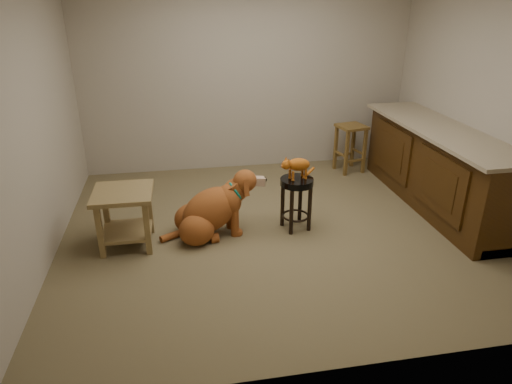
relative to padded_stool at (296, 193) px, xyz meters
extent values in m
cube|color=brown|center=(-0.18, 0.00, -0.40)|extent=(4.50, 4.00, 0.01)
cube|color=#A19581|center=(-0.18, 2.00, 0.90)|extent=(4.50, 0.04, 2.60)
cube|color=#A19581|center=(-0.18, -2.00, 0.90)|extent=(4.50, 0.04, 2.60)
cube|color=#A19581|center=(-2.43, 0.00, 0.90)|extent=(0.04, 4.00, 2.60)
cube|color=#A19581|center=(2.07, 0.00, 0.90)|extent=(0.04, 4.00, 2.60)
cube|color=#3F250B|center=(1.77, 0.30, 0.05)|extent=(0.60, 2.50, 0.90)
cube|color=gray|center=(1.74, 0.30, 0.52)|extent=(0.70, 2.56, 0.04)
cube|color=black|center=(1.81, 0.30, -0.35)|extent=(0.52, 2.50, 0.10)
cube|color=#3F250B|center=(1.46, -0.25, 0.10)|extent=(0.02, 0.90, 0.62)
cube|color=#3F250B|center=(1.46, 0.85, 0.10)|extent=(0.02, 0.90, 0.62)
cube|color=#341E09|center=(1.45, -0.25, 0.10)|extent=(0.02, 0.60, 0.40)
cube|color=#341E09|center=(1.45, 0.85, 0.10)|extent=(0.02, 0.60, 0.40)
cylinder|color=black|center=(0.08, 0.13, -0.15)|extent=(0.04, 0.04, 0.50)
cylinder|color=black|center=(-0.13, 0.08, -0.15)|extent=(0.04, 0.04, 0.50)
cylinder|color=black|center=(0.13, -0.08, -0.15)|extent=(0.04, 0.04, 0.50)
cylinder|color=black|center=(-0.08, -0.13, -0.15)|extent=(0.04, 0.04, 0.50)
torus|color=black|center=(0.00, 0.00, -0.26)|extent=(0.35, 0.35, 0.02)
cylinder|color=black|center=(0.00, 0.00, 0.13)|extent=(0.35, 0.35, 0.07)
cube|color=brown|center=(1.29, 1.70, -0.09)|extent=(0.05, 0.05, 0.62)
cube|color=brown|center=(1.01, 1.64, -0.09)|extent=(0.05, 0.05, 0.62)
cube|color=brown|center=(1.35, 1.42, -0.09)|extent=(0.05, 0.05, 0.62)
cube|color=brown|center=(1.07, 1.36, -0.09)|extent=(0.05, 0.05, 0.62)
cube|color=brown|center=(1.18, 1.53, 0.24)|extent=(0.42, 0.42, 0.04)
cube|color=olive|center=(-1.52, 0.17, -0.13)|extent=(0.05, 0.05, 0.54)
cube|color=olive|center=(-1.95, 0.17, -0.13)|extent=(0.05, 0.05, 0.54)
cube|color=olive|center=(-1.53, -0.26, -0.13)|extent=(0.05, 0.05, 0.54)
cube|color=olive|center=(-1.96, -0.26, -0.13)|extent=(0.05, 0.05, 0.54)
cube|color=olive|center=(-1.74, -0.04, 0.16)|extent=(0.57, 0.57, 0.04)
cube|color=olive|center=(-1.74, -0.04, -0.25)|extent=(0.48, 0.48, 0.03)
ellipsoid|color=brown|center=(-1.10, 0.11, -0.25)|extent=(0.40, 0.34, 0.33)
ellipsoid|color=brown|center=(-1.06, -0.15, -0.25)|extent=(0.40, 0.34, 0.33)
cylinder|color=brown|center=(-0.93, 0.15, -0.36)|extent=(0.10, 0.11, 0.10)
cylinder|color=brown|center=(-0.88, -0.15, -0.36)|extent=(0.10, 0.11, 0.10)
ellipsoid|color=brown|center=(-0.91, 0.00, -0.12)|extent=(0.79, 0.49, 0.66)
ellipsoid|color=brown|center=(-0.71, 0.03, -0.04)|extent=(0.32, 0.34, 0.34)
cylinder|color=brown|center=(-0.69, 0.13, -0.21)|extent=(0.10, 0.10, 0.39)
cylinder|color=brown|center=(-0.66, -0.05, -0.21)|extent=(0.10, 0.10, 0.39)
sphere|color=brown|center=(-0.66, 0.13, -0.38)|extent=(0.10, 0.10, 0.10)
sphere|color=brown|center=(-0.63, -0.05, -0.38)|extent=(0.10, 0.10, 0.10)
cylinder|color=brown|center=(-0.63, 0.04, 0.07)|extent=(0.26, 0.21, 0.25)
ellipsoid|color=brown|center=(-0.53, 0.06, 0.16)|extent=(0.28, 0.26, 0.23)
cube|color=tan|center=(-0.40, 0.08, 0.14)|extent=(0.17, 0.11, 0.11)
sphere|color=black|center=(-0.33, 0.09, 0.14)|extent=(0.06, 0.06, 0.06)
cube|color=brown|center=(-0.57, 0.16, 0.13)|extent=(0.06, 0.07, 0.17)
cube|color=brown|center=(-0.54, -0.05, 0.13)|extent=(0.06, 0.07, 0.17)
torus|color=#0E7258|center=(-0.63, 0.04, 0.06)|extent=(0.16, 0.24, 0.20)
cylinder|color=#D8BF4C|center=(-0.58, 0.05, -0.02)|extent=(0.01, 0.05, 0.04)
cylinder|color=brown|center=(-1.29, 0.00, -0.37)|extent=(0.30, 0.21, 0.07)
ellipsoid|color=#A54E10|center=(0.01, 0.00, 0.32)|extent=(0.29, 0.18, 0.17)
cylinder|color=#A54E10|center=(-0.07, 0.02, 0.22)|extent=(0.03, 0.03, 0.10)
sphere|color=#A54E10|center=(-0.07, 0.02, 0.18)|extent=(0.03, 0.03, 0.03)
cylinder|color=#A54E10|center=(-0.06, -0.05, 0.22)|extent=(0.03, 0.03, 0.10)
sphere|color=#A54E10|center=(-0.06, -0.05, 0.18)|extent=(0.03, 0.03, 0.03)
cylinder|color=#A54E10|center=(0.07, 0.05, 0.22)|extent=(0.03, 0.03, 0.10)
sphere|color=#A54E10|center=(0.07, 0.05, 0.18)|extent=(0.03, 0.03, 0.03)
cylinder|color=#A54E10|center=(0.08, -0.02, 0.22)|extent=(0.03, 0.03, 0.10)
sphere|color=#A54E10|center=(0.08, -0.02, 0.18)|extent=(0.03, 0.03, 0.03)
sphere|color=#A54E10|center=(-0.12, -0.03, 0.34)|extent=(0.10, 0.10, 0.10)
sphere|color=#A54E10|center=(-0.16, -0.04, 0.33)|extent=(0.04, 0.04, 0.04)
sphere|color=brown|center=(-0.18, -0.04, 0.33)|extent=(0.01, 0.01, 0.01)
cone|color=#A54E10|center=(-0.12, 0.00, 0.39)|extent=(0.05, 0.05, 0.05)
cone|color=#C66B60|center=(-0.12, 0.00, 0.39)|extent=(0.03, 0.03, 0.03)
cone|color=#A54E10|center=(-0.11, -0.05, 0.39)|extent=(0.05, 0.05, 0.05)
cone|color=#C66B60|center=(-0.11, -0.05, 0.39)|extent=(0.03, 0.03, 0.03)
cylinder|color=#A54E10|center=(0.14, 0.07, 0.19)|extent=(0.18, 0.14, 0.10)
camera|label=1|loc=(-1.19, -4.20, 1.92)|focal=32.00mm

